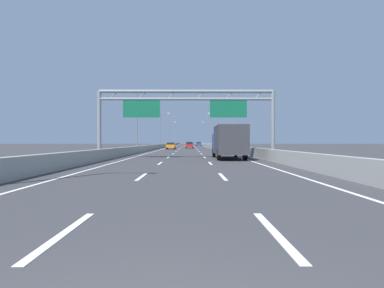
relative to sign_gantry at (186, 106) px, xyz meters
name	(u,v)px	position (x,y,z in m)	size (l,w,h in m)	color
ground_plane	(189,147)	(0.03, 71.77, -4.82)	(260.00, 260.00, 0.00)	#38383A
lane_dash_left_0	(64,233)	(-1.77, -24.73, -4.81)	(0.16, 3.00, 0.01)	white
lane_dash_left_1	(142,177)	(-1.77, -15.73, -4.81)	(0.16, 3.00, 0.01)	white
lane_dash_left_2	(160,163)	(-1.77, -6.73, -4.81)	(0.16, 3.00, 0.01)	white
lane_dash_left_3	(168,157)	(-1.77, 2.27, -4.81)	(0.16, 3.00, 0.01)	white
lane_dash_left_4	(173,154)	(-1.77, 11.27, -4.81)	(0.16, 3.00, 0.01)	white
lane_dash_left_5	(176,152)	(-1.77, 20.27, -4.81)	(0.16, 3.00, 0.01)	white
lane_dash_left_6	(178,150)	(-1.77, 29.27, -4.81)	(0.16, 3.00, 0.01)	white
lane_dash_left_7	(180,149)	(-1.77, 38.27, -4.81)	(0.16, 3.00, 0.01)	white
lane_dash_left_8	(181,148)	(-1.77, 47.27, -4.81)	(0.16, 3.00, 0.01)	white
lane_dash_left_9	(182,147)	(-1.77, 56.27, -4.81)	(0.16, 3.00, 0.01)	white
lane_dash_left_10	(183,147)	(-1.77, 65.27, -4.81)	(0.16, 3.00, 0.01)	white
lane_dash_left_11	(183,146)	(-1.77, 74.27, -4.81)	(0.16, 3.00, 0.01)	white
lane_dash_left_12	(184,146)	(-1.77, 83.27, -4.81)	(0.16, 3.00, 0.01)	white
lane_dash_left_13	(184,146)	(-1.77, 92.27, -4.81)	(0.16, 3.00, 0.01)	white
lane_dash_left_14	(185,145)	(-1.77, 101.27, -4.81)	(0.16, 3.00, 0.01)	white
lane_dash_left_15	(185,145)	(-1.77, 110.27, -4.81)	(0.16, 3.00, 0.01)	white
lane_dash_left_16	(185,145)	(-1.77, 119.27, -4.81)	(0.16, 3.00, 0.01)	white
lane_dash_left_17	(186,145)	(-1.77, 128.27, -4.81)	(0.16, 3.00, 0.01)	white
lane_dash_right_0	(275,233)	(1.83, -24.73, -4.81)	(0.16, 3.00, 0.01)	white
lane_dash_right_1	(223,177)	(1.83, -15.73, -4.81)	(0.16, 3.00, 0.01)	white
lane_dash_right_2	(210,163)	(1.83, -6.73, -4.81)	(0.16, 3.00, 0.01)	white
lane_dash_right_3	(205,157)	(1.83, 2.27, -4.81)	(0.16, 3.00, 0.01)	white
lane_dash_right_4	(201,154)	(1.83, 11.27, -4.81)	(0.16, 3.00, 0.01)	white
lane_dash_right_5	(199,152)	(1.83, 20.27, -4.81)	(0.16, 3.00, 0.01)	white
lane_dash_right_6	(198,150)	(1.83, 29.27, -4.81)	(0.16, 3.00, 0.01)	white
lane_dash_right_7	(197,149)	(1.83, 38.27, -4.81)	(0.16, 3.00, 0.01)	white
lane_dash_right_8	(196,148)	(1.83, 47.27, -4.81)	(0.16, 3.00, 0.01)	white
lane_dash_right_9	(195,147)	(1.83, 56.27, -4.81)	(0.16, 3.00, 0.01)	white
lane_dash_right_10	(195,147)	(1.83, 65.27, -4.81)	(0.16, 3.00, 0.01)	white
lane_dash_right_11	(195,146)	(1.83, 74.27, -4.81)	(0.16, 3.00, 0.01)	white
lane_dash_right_12	(194,146)	(1.83, 83.27, -4.81)	(0.16, 3.00, 0.01)	white
lane_dash_right_13	(194,146)	(1.83, 92.27, -4.81)	(0.16, 3.00, 0.01)	white
lane_dash_right_14	(194,145)	(1.83, 101.27, -4.81)	(0.16, 3.00, 0.01)	white
lane_dash_right_15	(193,145)	(1.83, 110.27, -4.81)	(0.16, 3.00, 0.01)	white
lane_dash_right_16	(193,145)	(1.83, 119.27, -4.81)	(0.16, 3.00, 0.01)	white
lane_dash_right_17	(193,145)	(1.83, 128.27, -4.81)	(0.16, 3.00, 0.01)	white
edge_line_left	(170,147)	(-5.22, 59.77, -4.81)	(0.16, 176.00, 0.01)	white
edge_line_right	(208,147)	(5.28, 59.77, -4.81)	(0.16, 176.00, 0.01)	white
barrier_left	(169,145)	(-6.87, 81.77, -4.34)	(0.45, 220.00, 0.95)	#9E9E99
barrier_right	(209,145)	(6.93, 81.77, -4.34)	(0.45, 220.00, 0.95)	#9E9E99
sign_gantry	(186,106)	(0.00, 0.00, 0.00)	(16.39, 0.36, 6.36)	gray
streetlamp_left_mid	(138,116)	(-7.44, 19.29, 0.58)	(2.58, 0.28, 9.50)	slate
streetlamp_right_mid	(237,116)	(7.49, 19.29, 0.58)	(2.58, 0.28, 9.50)	slate
streetlamp_left_far	(161,127)	(-7.44, 59.01, 0.58)	(2.58, 0.28, 9.50)	slate
streetlamp_right_far	(216,128)	(7.49, 59.01, 0.58)	(2.58, 0.28, 9.50)	slate
streetlamp_left_distant	(170,132)	(-7.44, 98.73, 0.58)	(2.58, 0.28, 9.50)	slate
streetlamp_right_distant	(208,132)	(7.49, 98.73, 0.58)	(2.58, 0.28, 9.50)	slate
blue_car	(199,144)	(3.53, 87.63, -4.08)	(1.84, 4.32, 1.40)	#2347AD
silver_car	(189,144)	(0.02, 108.09, -4.08)	(1.79, 4.56, 1.43)	#A8ADB2
orange_car	(171,146)	(-3.58, 37.76, -4.10)	(1.74, 4.47, 1.37)	orange
red_car	(189,145)	(0.26, 46.75, -4.06)	(1.74, 4.25, 1.49)	red
yellow_car	(189,144)	(0.11, 83.16, -4.06)	(1.87, 4.20, 1.47)	yellow
box_truck	(229,141)	(3.87, -0.77, -3.21)	(2.47, 7.92, 2.95)	#194799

